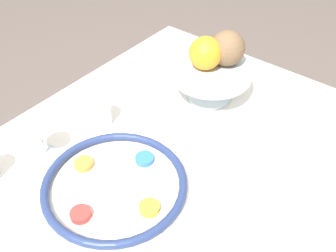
# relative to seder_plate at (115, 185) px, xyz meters

# --- Properties ---
(seder_plate) EXTENTS (0.33, 0.33, 0.03)m
(seder_plate) POSITION_rel_seder_plate_xyz_m (0.00, 0.00, 0.00)
(seder_plate) COLOR silver
(seder_plate) RESTS_ON dining_table
(wine_glass) EXTENTS (0.07, 0.07, 0.13)m
(wine_glass) POSITION_rel_seder_plate_xyz_m (-0.03, 0.22, 0.08)
(wine_glass) COLOR silver
(wine_glass) RESTS_ON dining_table
(fruit_stand) EXTENTS (0.23, 0.23, 0.11)m
(fruit_stand) POSITION_rel_seder_plate_xyz_m (0.42, 0.03, 0.07)
(fruit_stand) COLOR silver
(fruit_stand) RESTS_ON dining_table
(orange_fruit) EXTENTS (0.09, 0.09, 0.09)m
(orange_fruit) POSITION_rel_seder_plate_xyz_m (0.41, 0.04, 0.14)
(orange_fruit) COLOR orange
(orange_fruit) RESTS_ON fruit_stand
(coconut) EXTENTS (0.10, 0.10, 0.10)m
(coconut) POSITION_rel_seder_plate_xyz_m (0.46, 0.01, 0.14)
(coconut) COLOR brown
(coconut) RESTS_ON fruit_stand
(bread_plate) EXTENTS (0.18, 0.18, 0.02)m
(bread_plate) POSITION_rel_seder_plate_xyz_m (0.30, -0.34, -0.01)
(bread_plate) COLOR silver
(bread_plate) RESTS_ON dining_table
(napkin_roll) EXTENTS (0.19, 0.08, 0.05)m
(napkin_roll) POSITION_rel_seder_plate_xyz_m (0.09, -0.35, 0.01)
(napkin_roll) COLOR white
(napkin_roll) RESTS_ON dining_table
(cup_mid) EXTENTS (0.06, 0.06, 0.08)m
(cup_mid) POSITION_rel_seder_plate_xyz_m (0.14, 0.19, 0.02)
(cup_mid) COLOR silver
(cup_mid) RESTS_ON dining_table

